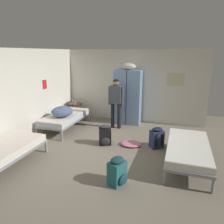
% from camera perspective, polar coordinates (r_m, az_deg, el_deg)
% --- Properties ---
extents(ground_plane, '(8.25, 8.25, 0.00)m').
position_cam_1_polar(ground_plane, '(5.42, -0.87, -10.43)').
color(ground_plane, gray).
extents(room_backdrop, '(4.96, 5.22, 2.51)m').
position_cam_1_polar(room_backdrop, '(6.62, -7.54, 5.80)').
color(room_backdrop, silver).
rests_on(room_backdrop, ground_plane).
extents(locker_bank, '(0.90, 0.55, 2.07)m').
position_cam_1_polar(locker_bank, '(7.23, 4.38, 4.42)').
color(locker_bank, '#7A9ECC').
rests_on(locker_bank, ground_plane).
extents(shelf_unit, '(0.38, 0.30, 0.57)m').
position_cam_1_polar(shelf_unit, '(8.03, -10.01, 0.82)').
color(shelf_unit, '#99704C').
rests_on(shelf_unit, ground_plane).
extents(bed_right, '(0.90, 1.90, 0.49)m').
position_cam_1_polar(bed_right, '(4.93, 20.02, -9.34)').
color(bed_right, gray).
rests_on(bed_right, ground_plane).
extents(bed_left_front, '(0.90, 1.90, 0.49)m').
position_cam_1_polar(bed_left_front, '(5.07, -27.76, -9.58)').
color(bed_left_front, gray).
rests_on(bed_left_front, ground_plane).
extents(bed_left_rear, '(0.90, 1.90, 0.49)m').
position_cam_1_polar(bed_left_rear, '(6.95, -12.63, -1.42)').
color(bed_left_rear, gray).
rests_on(bed_left_rear, ground_plane).
extents(bedding_heap, '(0.64, 0.72, 0.31)m').
position_cam_1_polar(bedding_heap, '(6.66, -13.39, 0.17)').
color(bedding_heap, slate).
rests_on(bedding_heap, bed_left_rear).
extents(person_traveler, '(0.51, 0.21, 1.60)m').
position_cam_1_polar(person_traveler, '(6.70, 1.08, 3.53)').
color(person_traveler, black).
rests_on(person_traveler, ground_plane).
extents(water_bottle, '(0.06, 0.06, 0.20)m').
position_cam_1_polar(water_bottle, '(8.01, -10.55, 3.06)').
color(water_bottle, '#B2DBEA').
rests_on(water_bottle, shelf_unit).
extents(lotion_bottle, '(0.06, 0.06, 0.17)m').
position_cam_1_polar(lotion_bottle, '(7.90, -9.80, 2.79)').
color(lotion_bottle, beige).
rests_on(lotion_bottle, shelf_unit).
extents(backpack_black, '(0.39, 0.40, 0.55)m').
position_cam_1_polar(backpack_black, '(5.66, -1.91, -6.38)').
color(backpack_black, black).
rests_on(backpack_black, ground_plane).
extents(backpack_navy, '(0.41, 0.42, 0.55)m').
position_cam_1_polar(backpack_navy, '(5.61, 12.03, -6.91)').
color(backpack_navy, navy).
rests_on(backpack_navy, ground_plane).
extents(backpack_teal, '(0.40, 0.39, 0.55)m').
position_cam_1_polar(backpack_teal, '(4.06, 1.50, -15.93)').
color(backpack_teal, '#23666B').
rests_on(backpack_teal, ground_plane).
extents(clothes_pile_pink, '(0.55, 0.45, 0.09)m').
position_cam_1_polar(clothes_pile_pink, '(5.70, 5.13, -8.56)').
color(clothes_pile_pink, pink).
rests_on(clothes_pile_pink, ground_plane).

